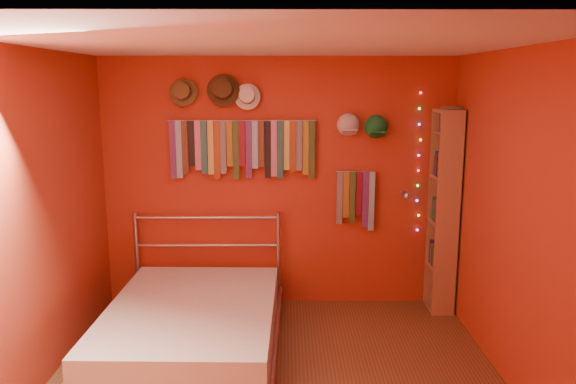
{
  "coord_description": "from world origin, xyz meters",
  "views": [
    {
      "loc": [
        0.08,
        -3.8,
        2.25
      ],
      "look_at": [
        0.09,
        0.9,
        1.33
      ],
      "focal_mm": 35.0,
      "sensor_mm": 36.0,
      "label": 1
    }
  ],
  "objects_px": {
    "tie_rack": "(242,146)",
    "bed": "(192,326)",
    "reading_lamp": "(406,195)",
    "bookshelf": "(448,211)"
  },
  "relations": [
    {
      "from": "tie_rack",
      "to": "bed",
      "type": "relative_size",
      "value": 0.71
    },
    {
      "from": "tie_rack",
      "to": "bookshelf",
      "type": "relative_size",
      "value": 0.72
    },
    {
      "from": "tie_rack",
      "to": "reading_lamp",
      "type": "height_order",
      "value": "tie_rack"
    },
    {
      "from": "tie_rack",
      "to": "bed",
      "type": "bearing_deg",
      "value": -109.08
    },
    {
      "from": "reading_lamp",
      "to": "bed",
      "type": "bearing_deg",
      "value": -155.96
    },
    {
      "from": "reading_lamp",
      "to": "bookshelf",
      "type": "distance_m",
      "value": 0.45
    },
    {
      "from": "bookshelf",
      "to": "bed",
      "type": "distance_m",
      "value": 2.66
    },
    {
      "from": "reading_lamp",
      "to": "bed",
      "type": "relative_size",
      "value": 0.16
    },
    {
      "from": "tie_rack",
      "to": "bookshelf",
      "type": "distance_m",
      "value": 2.11
    },
    {
      "from": "bookshelf",
      "to": "tie_rack",
      "type": "bearing_deg",
      "value": 175.59
    }
  ]
}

